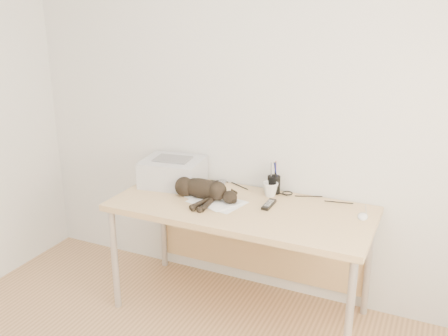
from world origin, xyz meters
The scene contains 11 objects.
wall_back centered at (0.00, 1.75, 1.30)m, with size 3.50×3.50×0.00m, color silver.
desk centered at (0.00, 1.48, 0.61)m, with size 1.60×0.70×0.74m.
printer centered at (-0.57, 1.55, 0.83)m, with size 0.43×0.38×0.19m.
papers centered at (-0.17, 1.39, 0.74)m, with size 0.41×0.35×0.01m.
cat centered at (-0.29, 1.40, 0.80)m, with size 0.59×0.28×0.13m.
mug centered at (0.11, 1.62, 0.79)m, with size 0.10×0.10×0.09m, color silver.
pen_cup centered at (0.11, 1.68, 0.80)m, with size 0.08×0.08×0.21m.
remote_grey centered at (-0.25, 1.64, 0.75)m, with size 0.05×0.18×0.02m, color slate.
remote_black centered at (0.16, 1.46, 0.75)m, with size 0.04×0.16×0.02m, color black.
mouse centered at (0.71, 1.53, 0.76)m, with size 0.06×0.10×0.03m, color white.
cable_tangle centered at (0.00, 1.70, 0.75)m, with size 1.36×0.07×0.01m, color black, non-canonical shape.
Camera 1 is at (1.08, -1.21, 1.93)m, focal length 40.00 mm.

